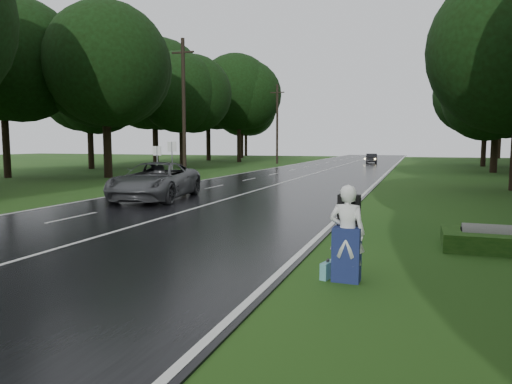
% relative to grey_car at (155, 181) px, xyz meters
% --- Properties ---
extents(ground, '(160.00, 160.00, 0.00)m').
position_rel_grey_car_xyz_m(ground, '(3.08, -7.61, -0.89)').
color(ground, '#234715').
rests_on(ground, ground).
extents(road, '(12.00, 140.00, 0.04)m').
position_rel_grey_car_xyz_m(road, '(3.08, 12.39, -0.87)').
color(road, black).
rests_on(road, ground).
extents(lane_center, '(0.12, 140.00, 0.01)m').
position_rel_grey_car_xyz_m(lane_center, '(3.08, 12.39, -0.84)').
color(lane_center, silver).
rests_on(lane_center, road).
extents(grey_car, '(3.85, 6.51, 1.70)m').
position_rel_grey_car_xyz_m(grey_car, '(0.00, 0.00, 0.00)').
color(grey_car, '#45474A').
rests_on(grey_car, road).
extents(far_car, '(1.75, 3.86, 1.23)m').
position_rel_grey_car_xyz_m(far_car, '(5.77, 41.91, -0.23)').
color(far_car, black).
rests_on(far_car, road).
extents(hitchhiker, '(0.69, 0.63, 1.86)m').
position_rel_grey_car_xyz_m(hitchhiker, '(10.21, -9.89, -0.02)').
color(hitchhiker, silver).
rests_on(hitchhiker, ground).
extents(suitcase, '(0.24, 0.48, 0.33)m').
position_rel_grey_car_xyz_m(suitcase, '(9.84, -9.82, -0.72)').
color(suitcase, teal).
rests_on(suitcase, ground).
extents(culvert, '(1.28, 0.64, 0.64)m').
position_rel_grey_car_xyz_m(culvert, '(13.17, -6.06, -0.89)').
color(culvert, slate).
rests_on(culvert, ground).
extents(utility_pole_mid, '(1.80, 0.28, 10.37)m').
position_rel_grey_car_xyz_m(utility_pole_mid, '(-5.42, 13.09, -0.89)').
color(utility_pole_mid, black).
rests_on(utility_pole_mid, ground).
extents(utility_pole_far, '(1.80, 0.28, 9.81)m').
position_rel_grey_car_xyz_m(utility_pole_far, '(-5.42, 37.64, -0.89)').
color(utility_pole_far, black).
rests_on(utility_pole_far, ground).
extents(road_sign_a, '(0.58, 0.10, 2.42)m').
position_rel_grey_car_xyz_m(road_sign_a, '(-4.12, 7.00, -0.89)').
color(road_sign_a, white).
rests_on(road_sign_a, ground).
extents(road_sign_b, '(0.65, 0.10, 2.71)m').
position_rel_grey_car_xyz_m(road_sign_b, '(-4.12, 8.88, -0.89)').
color(road_sign_b, white).
rests_on(road_sign_b, ground).
extents(tree_left_d, '(9.40, 9.40, 14.69)m').
position_rel_grey_car_xyz_m(tree_left_d, '(-10.79, 10.95, -0.89)').
color(tree_left_d, black).
rests_on(tree_left_d, ground).
extents(tree_left_e, '(8.98, 8.98, 14.03)m').
position_rel_grey_car_xyz_m(tree_left_e, '(-12.72, 26.29, -0.89)').
color(tree_left_e, black).
rests_on(tree_left_e, ground).
extents(tree_left_f, '(10.68, 10.68, 16.69)m').
position_rel_grey_car_xyz_m(tree_left_f, '(-11.72, 40.62, -0.89)').
color(tree_left_f, black).
rests_on(tree_left_f, ground).
extents(tree_right_e, '(7.18, 7.18, 11.22)m').
position_rel_grey_car_xyz_m(tree_right_e, '(17.72, 27.27, -0.89)').
color(tree_right_e, black).
rests_on(tree_right_e, ground).
extents(tree_right_f, '(9.04, 9.04, 14.12)m').
position_rel_grey_car_xyz_m(tree_right_f, '(18.19, 38.56, -0.89)').
color(tree_right_f, black).
rests_on(tree_right_f, ground).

